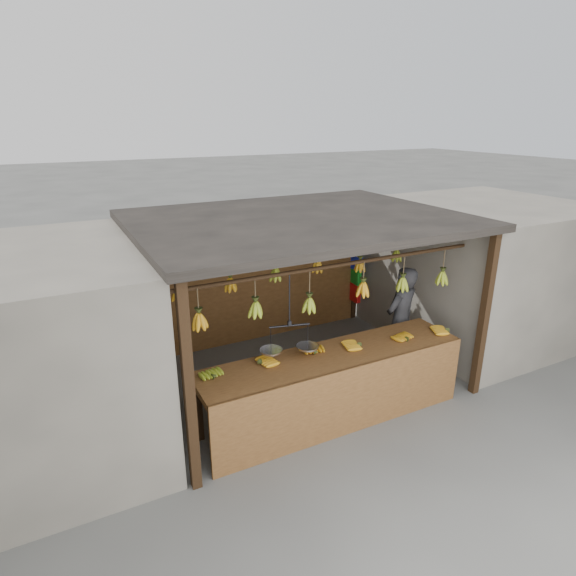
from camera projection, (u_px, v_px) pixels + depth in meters
ground at (297, 376)px, 7.15m from camera, size 80.00×80.00×0.00m
stall at (287, 243)px, 6.76m from camera, size 4.30×3.30×2.40m
neighbor_left at (6, 360)px, 5.21m from camera, size 3.00×3.00×2.30m
neighbor_right at (481, 269)px, 8.31m from camera, size 3.00×3.00×2.30m
counter at (338, 373)px, 5.84m from camera, size 3.57×0.78×0.96m
hanging_bananas at (298, 274)px, 6.61m from camera, size 3.62×2.23×0.38m
balance_scale at (289, 344)px, 5.65m from camera, size 0.69×0.37×0.95m
vendor at (401, 321)px, 7.05m from camera, size 0.68×0.54×1.64m
bag_bundles at (356, 269)px, 8.77m from camera, size 0.08×0.26×1.22m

